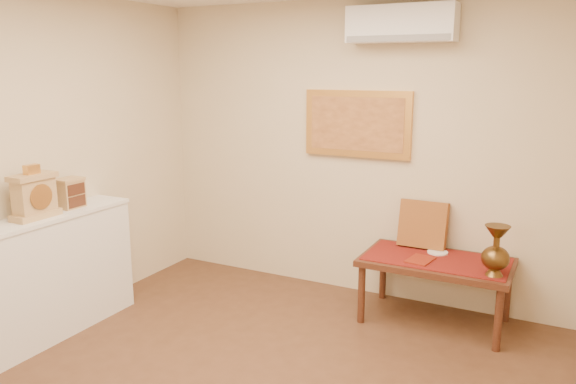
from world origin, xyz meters
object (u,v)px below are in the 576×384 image
Objects in this scene: brass_urn_tall at (496,245)px; wooden_chest at (70,193)px; mantel_clock at (34,196)px; low_table at (436,267)px; display_ledge at (19,287)px.

brass_urn_tall is 3.37m from wooden_chest.
mantel_clock is 3.22m from low_table.
low_table is (2.67, 1.88, -0.01)m from display_ledge.
display_ledge is 3.27m from low_table.
brass_urn_tall reaches higher than low_table.
display_ledge is 8.28× the size of wooden_chest.
wooden_chest reaches higher than low_table.
brass_urn_tall is 1.15× the size of mantel_clock.
display_ledge is at bearing -144.90° from low_table.
mantel_clock reaches higher than low_table.
display_ledge is at bearing -151.69° from brass_urn_tall.
low_table is at bearing 158.61° from brass_urn_tall.
brass_urn_tall is 0.39× the size of low_table.
mantel_clock is at bearing -85.43° from wooden_chest.
wooden_chest is at bearing -153.59° from low_table.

